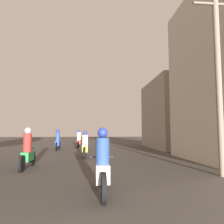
{
  "coord_description": "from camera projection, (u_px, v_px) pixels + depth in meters",
  "views": [
    {
      "loc": [
        0.66,
        0.08,
        1.46
      ],
      "look_at": [
        2.34,
        18.0,
        3.07
      ],
      "focal_mm": 35.0,
      "sensor_mm": 36.0,
      "label": 1
    }
  ],
  "objects": [
    {
      "name": "motorcycle_white",
      "position": [
        102.0,
        168.0,
        5.09
      ],
      "size": [
        0.6,
        1.9,
        1.55
      ],
      "rotation": [
        0.0,
        0.0,
        -0.11
      ],
      "color": "black",
      "rests_on": "ground_plane"
    },
    {
      "name": "motorcycle_red",
      "position": [
        79.0,
        140.0,
        19.93
      ],
      "size": [
        0.6,
        2.12,
        1.61
      ],
      "rotation": [
        0.0,
        0.0,
        0.17
      ],
      "color": "black",
      "rests_on": "ground_plane"
    },
    {
      "name": "motorcycle_yellow",
      "position": [
        85.0,
        147.0,
        12.4
      ],
      "size": [
        0.6,
        2.0,
        1.5
      ],
      "rotation": [
        0.0,
        0.0,
        -0.16
      ],
      "color": "black",
      "rests_on": "ground_plane"
    },
    {
      "name": "utility_pole_near",
      "position": [
        218.0,
        75.0,
        7.4
      ],
      "size": [
        1.6,
        0.2,
        6.41
      ],
      "color": "#6B5B4C",
      "rests_on": "ground_plane"
    },
    {
      "name": "motorcycle_blue",
      "position": [
        58.0,
        142.0,
        17.16
      ],
      "size": [
        0.6,
        1.98,
        1.64
      ],
      "rotation": [
        0.0,
        0.0,
        -0.07
      ],
      "color": "black",
      "rests_on": "ground_plane"
    },
    {
      "name": "building_right_far",
      "position": [
        174.0,
        115.0,
        19.35
      ],
      "size": [
        4.21,
        7.32,
        5.91
      ],
      "color": "gray",
      "rests_on": "ground_plane"
    },
    {
      "name": "motorcycle_green",
      "position": [
        28.0,
        152.0,
        8.63
      ],
      "size": [
        0.6,
        2.08,
        1.62
      ],
      "rotation": [
        0.0,
        0.0,
        -0.0
      ],
      "color": "black",
      "rests_on": "ground_plane"
    }
  ]
}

